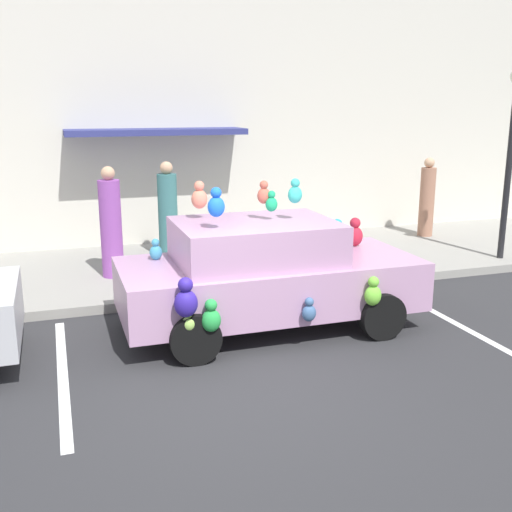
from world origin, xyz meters
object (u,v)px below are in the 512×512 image
Objects in this scene: plush_covered_car at (267,273)px; pedestrian_near_shopfront at (168,213)px; teddy_bear_on_sidewalk at (291,254)px; pedestrian_walking_past at (111,226)px; pedestrian_by_lamp at (427,200)px; street_lamp_post at (511,144)px.

pedestrian_near_shopfront is (-0.65, 3.94, 0.22)m from plush_covered_car.
pedestrian_near_shopfront reaches higher than teddy_bear_on_sidewalk.
pedestrian_walking_past is at bearing 168.47° from teddy_bear_on_sidewalk.
plush_covered_car is 2.16× the size of pedestrian_walking_past.
pedestrian_by_lamp is at bearing 24.42° from teddy_bear_on_sidewalk.
pedestrian_by_lamp is at bearing 37.52° from plush_covered_car.
pedestrian_walking_past is (-7.37, 1.07, -1.32)m from street_lamp_post.
teddy_bear_on_sidewalk is at bearing -41.82° from pedestrian_near_shopfront.
plush_covered_car reaches higher than pedestrian_near_shopfront.
teddy_bear_on_sidewalk is 4.49m from pedestrian_by_lamp.
pedestrian_by_lamp is (7.15, 1.21, -0.06)m from pedestrian_walking_past.
plush_covered_car is 4.00m from pedestrian_near_shopfront.
plush_covered_car reaches higher than teddy_bear_on_sidewalk.
pedestrian_near_shopfront is at bearing 138.18° from teddy_bear_on_sidewalk.
street_lamp_post reaches higher than plush_covered_car.
pedestrian_by_lamp reaches higher than teddy_bear_on_sidewalk.
pedestrian_walking_past reaches higher than teddy_bear_on_sidewalk.
pedestrian_by_lamp is (-0.21, 2.28, -1.38)m from street_lamp_post.
street_lamp_post is at bearing 17.99° from plush_covered_car.
pedestrian_near_shopfront is at bearing 42.07° from pedestrian_walking_past.
pedestrian_by_lamp is at bearing 1.32° from pedestrian_near_shopfront.
street_lamp_post is 2.01× the size of pedestrian_by_lamp.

